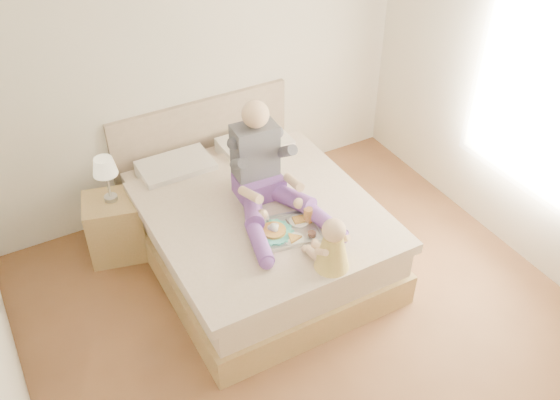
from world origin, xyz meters
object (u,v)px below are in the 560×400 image
adult (265,177)px  baby (332,247)px  tray (286,228)px  bed (252,224)px  nightstand (116,227)px

adult → baby: size_ratio=2.50×
tray → baby: (0.10, -0.47, 0.14)m
bed → baby: (0.13, -0.97, 0.46)m
tray → nightstand: bearing=145.3°
nightstand → adult: (1.07, -0.69, 0.58)m
bed → adult: bearing=-61.3°
tray → baby: size_ratio=1.30×
nightstand → adult: bearing=-18.7°
bed → adult: adult is taller
bed → adult: (0.07, -0.12, 0.54)m
adult → baby: adult is taller
tray → adult: bearing=96.7°
bed → nightstand: bearing=150.2°
tray → bed: bearing=105.4°
adult → nightstand: bearing=150.1°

